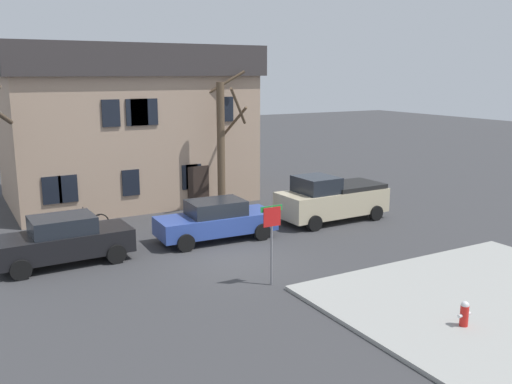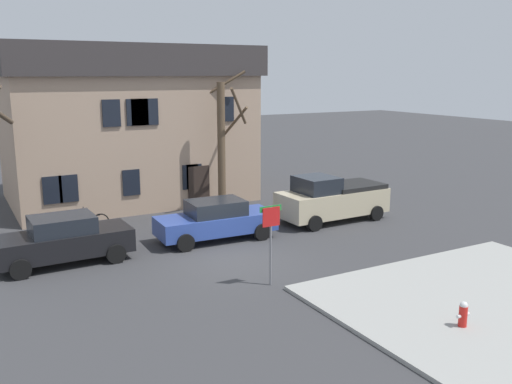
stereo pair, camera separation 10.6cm
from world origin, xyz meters
The scene contains 10 objects.
ground_plane centered at (0.00, 0.00, 0.00)m, with size 120.00×120.00×0.00m, color #38383A.
sidewalk_slab centered at (4.85, -7.32, 0.06)m, with size 9.55×8.14×0.12m, color #999993.
building_main centered at (-0.28, 11.84, 3.99)m, with size 12.19×8.45×7.86m.
tree_bare_mid centered at (2.80, 6.66, 3.33)m, with size 2.31×2.99×6.67m.
car_black_sedan centered at (-5.36, 2.59, 0.86)m, with size 4.64×2.12×1.71m.
car_blue_sedan centered at (0.49, 2.56, 0.82)m, with size 4.80×2.14×1.62m.
pickup_truck_beige centered at (6.29, 2.70, 1.01)m, with size 5.09×2.32×2.10m.
fire_hydrant centered at (2.64, -7.85, 0.47)m, with size 0.42×0.22×0.68m.
street_sign_pole centered at (-0.09, -2.71, 1.80)m, with size 0.76×0.07×2.56m.
bicycle_leaning centered at (-3.66, 6.45, 0.37)m, with size 1.65×0.68×1.03m.
Camera 2 is at (-8.56, -16.95, 6.55)m, focal length 39.14 mm.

